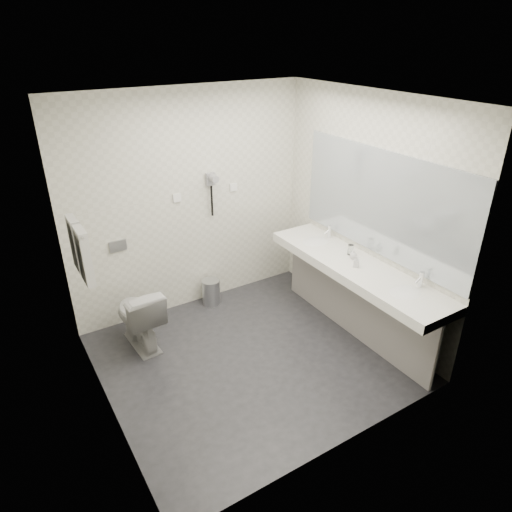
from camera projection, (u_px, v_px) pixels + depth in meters
floor at (251, 357)px, 4.66m from camera, size 2.80×2.80×0.00m
ceiling at (250, 100)px, 3.54m from camera, size 2.80×2.80×0.00m
wall_back at (190, 204)px, 5.09m from camera, size 2.80×0.00×2.80m
wall_front at (350, 316)px, 3.11m from camera, size 2.80×0.00×2.80m
wall_left at (91, 288)px, 3.44m from camera, size 0.00×2.60×2.60m
wall_right at (366, 216)px, 4.76m from camera, size 0.00×2.60×2.60m
vanity_counter at (355, 268)px, 4.68m from camera, size 0.55×2.20×0.10m
vanity_panel at (353, 303)px, 4.88m from camera, size 0.03×2.15×0.75m
vanity_post_near at (436, 355)px, 4.11m from camera, size 0.06×0.06×0.75m
vanity_post_far at (297, 264)px, 5.69m from camera, size 0.06×0.06×0.75m
mirror at (381, 204)px, 4.51m from camera, size 0.02×2.20×1.05m
basin_near at (405, 294)px, 4.17m from camera, size 0.40×0.31×0.05m
basin_far at (316, 243)px, 5.16m from camera, size 0.40×0.31×0.05m
faucet_near at (421, 279)px, 4.22m from camera, size 0.04×0.04×0.15m
faucet_far at (330, 232)px, 5.21m from camera, size 0.04×0.04×0.15m
soap_bottle_a at (356, 262)px, 4.58m from camera, size 0.07×0.07×0.12m
soap_bottle_b at (353, 254)px, 4.75m from camera, size 0.09×0.09×0.10m
glass_left at (351, 250)px, 4.83m from camera, size 0.08×0.08×0.11m
toilet at (139, 316)px, 4.71m from camera, size 0.42×0.70×0.69m
flush_plate at (118, 246)px, 4.81m from camera, size 0.18×0.02×0.12m
pedal_bin at (211, 292)px, 5.52m from camera, size 0.26×0.26×0.30m
bin_lid at (211, 281)px, 5.45m from camera, size 0.21×0.21×0.02m
towel_rail at (74, 226)px, 3.75m from camera, size 0.02×0.62×0.02m
towel_near at (84, 256)px, 3.74m from camera, size 0.07×0.24×0.48m
towel_far at (76, 244)px, 3.96m from camera, size 0.07×0.24×0.48m
dryer_cradle at (210, 179)px, 5.07m from camera, size 0.10×0.04×0.14m
dryer_barrel at (213, 178)px, 5.01m from camera, size 0.08×0.14×0.08m
dryer_cord at (212, 201)px, 5.17m from camera, size 0.02×0.02×0.35m
switch_plate_a at (177, 198)px, 4.96m from camera, size 0.09×0.02×0.09m
switch_plate_b at (233, 187)px, 5.29m from camera, size 0.09×0.02×0.09m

